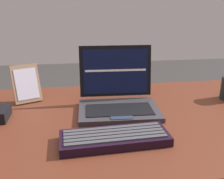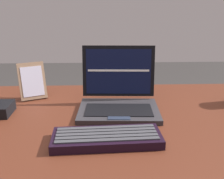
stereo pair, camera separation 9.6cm
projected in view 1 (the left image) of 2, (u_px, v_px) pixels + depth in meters
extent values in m
cube|color=#4D2214|center=(116.00, 121.00, 0.96)|extent=(1.49, 0.77, 0.04)
cylinder|color=black|center=(224.00, 146.00, 1.47)|extent=(0.06, 0.06, 0.70)
cube|color=#2B292D|center=(119.00, 110.00, 0.99)|extent=(0.32, 0.23, 0.02)
cube|color=black|center=(119.00, 110.00, 0.97)|extent=(0.26, 0.13, 0.00)
cube|color=#202839|center=(122.00, 117.00, 0.91)|extent=(0.08, 0.04, 0.00)
cube|color=black|center=(116.00, 71.00, 1.06)|extent=(0.30, 0.05, 0.21)
cube|color=black|center=(116.00, 72.00, 1.06)|extent=(0.27, 0.04, 0.18)
cube|color=silver|center=(116.00, 70.00, 1.05)|extent=(0.25, 0.01, 0.01)
cube|color=black|center=(115.00, 138.00, 0.78)|extent=(0.34, 0.14, 0.03)
cube|color=#38383D|center=(117.00, 140.00, 0.74)|extent=(0.31, 0.03, 0.00)
cube|color=#38383D|center=(116.00, 137.00, 0.76)|extent=(0.31, 0.03, 0.00)
cube|color=#38383D|center=(115.00, 134.00, 0.78)|extent=(0.31, 0.03, 0.00)
cube|color=#38383D|center=(113.00, 131.00, 0.79)|extent=(0.31, 0.03, 0.00)
cube|color=#38383D|center=(112.00, 128.00, 0.81)|extent=(0.31, 0.03, 0.00)
cube|color=#86664C|center=(26.00, 84.00, 1.08)|extent=(0.13, 0.10, 0.16)
cube|color=#B5B2C9|center=(27.00, 84.00, 1.07)|extent=(0.10, 0.07, 0.12)
cube|color=#86664C|center=(26.00, 96.00, 1.12)|extent=(0.02, 0.02, 0.03)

